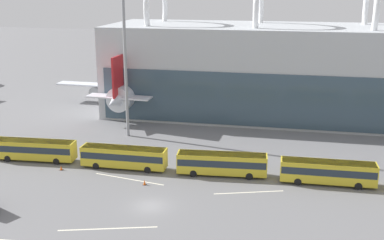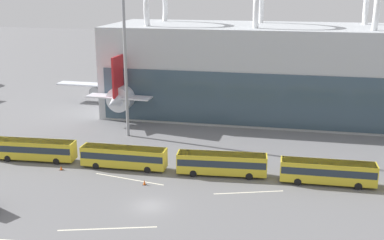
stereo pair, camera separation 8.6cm
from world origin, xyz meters
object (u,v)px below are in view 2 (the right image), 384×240
Objects in this scene: shuttle_bus_1 at (35,149)px; traffic_cone_0 at (61,168)px; airliner_at_gate_far at (147,83)px; shuttle_bus_3 at (222,163)px; traffic_cone_1 at (144,182)px; shuttle_bus_2 at (124,156)px; floodlight_mast at (124,18)px; shuttle_bus_4 at (328,171)px.

traffic_cone_0 is (5.75, -2.88, -1.57)m from shuttle_bus_1.
airliner_at_gate_far is 43.99m from shuttle_bus_3.
shuttle_bus_1 is at bearing 164.08° from traffic_cone_1.
shuttle_bus_2 is 0.41× the size of floodlight_mast.
shuttle_bus_4 is at bearing -133.30° from airliner_at_gate_far.
shuttle_bus_3 is 23.69m from traffic_cone_0.
shuttle_bus_3 is at bearing -146.85° from airliner_at_gate_far.
shuttle_bus_4 is 41.54m from floodlight_mast.
traffic_cone_0 is (-38.05, -2.82, -1.57)m from shuttle_bus_4.
shuttle_bus_2 is 18.68× the size of traffic_cone_0.
shuttle_bus_1 is 6.62m from traffic_cone_0.
shuttle_bus_1 is 29.20m from shuttle_bus_3.
traffic_cone_1 is (4.80, -5.29, -1.54)m from shuttle_bus_2.
shuttle_bus_2 is 7.31m from traffic_cone_1.
shuttle_bus_1 is 20.23m from traffic_cone_1.
floodlight_mast is at bearing 154.90° from shuttle_bus_4.
shuttle_bus_2 is 1.00× the size of shuttle_bus_4.
shuttle_bus_4 is 38.18m from traffic_cone_0.
shuttle_bus_2 is (14.60, -0.24, 0.00)m from shuttle_bus_1.
shuttle_bus_4 reaches higher than traffic_cone_0.
floodlight_mast is (9.94, 14.89, 18.87)m from shuttle_bus_1.
airliner_at_gate_far is at bearing 133.33° from shuttle_bus_4.
airliner_at_gate_far reaches higher than shuttle_bus_4.
traffic_cone_1 is (13.65, -2.65, 0.02)m from traffic_cone_0.
traffic_cone_1 is at bearing -48.59° from shuttle_bus_2.
traffic_cone_0 is 0.93× the size of traffic_cone_1.
airliner_at_gate_far is at bearing 116.45° from shuttle_bus_3.
shuttle_bus_1 is 43.79m from shuttle_bus_4.
traffic_cone_0 is at bearing -177.03° from shuttle_bus_4.
shuttle_bus_1 and shuttle_bus_2 have the same top height.
shuttle_bus_3 is at bearing 0.50° from shuttle_bus_2.
floodlight_mast is at bearing 137.86° from shuttle_bus_3.
shuttle_bus_4 is at bearing -23.83° from floodlight_mast.
shuttle_bus_1 is 1.00× the size of shuttle_bus_3.
floodlight_mast reaches higher than airliner_at_gate_far.
floodlight_mast reaches higher than traffic_cone_1.
shuttle_bus_2 is at bearing -165.94° from airliner_at_gate_far.
traffic_cone_0 is (-0.82, -40.58, -4.57)m from airliner_at_gate_far.
shuttle_bus_4 is 17.43× the size of traffic_cone_1.
traffic_cone_0 is at bearing -164.22° from shuttle_bus_2.
traffic_cone_1 is (19.40, -5.53, -1.54)m from shuttle_bus_1.
shuttle_bus_3 and shuttle_bus_4 have the same top height.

